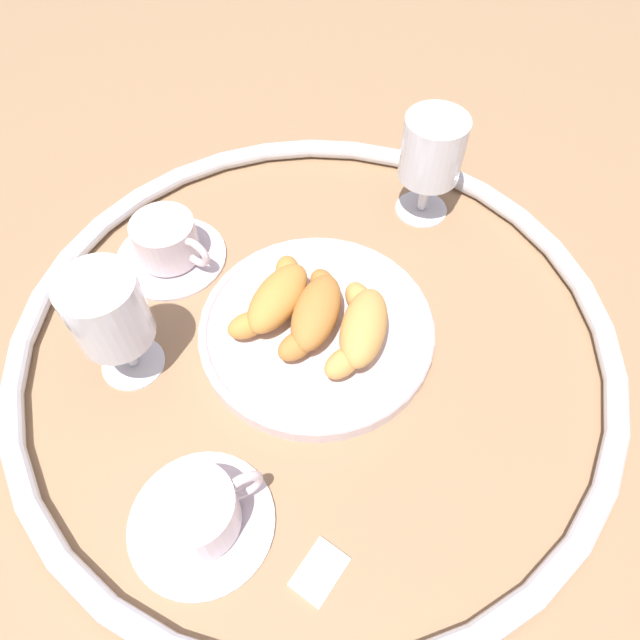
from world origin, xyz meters
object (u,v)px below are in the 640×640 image
at_px(croissant_small, 317,313).
at_px(juice_glass_right, 432,153).
at_px(coffee_cup_far, 199,514).
at_px(juice_glass_left, 108,313).
at_px(pastry_plate, 320,329).
at_px(croissant_large, 361,328).
at_px(croissant_extra, 275,298).
at_px(sugar_packet, 320,571).
at_px(coffee_cup_near, 168,245).

distance_m(croissant_small, juice_glass_right, 0.25).
height_order(coffee_cup_far, juice_glass_left, juice_glass_left).
distance_m(pastry_plate, croissant_large, 0.06).
bearing_deg(juice_glass_right, croissant_extra, 144.07).
bearing_deg(sugar_packet, coffee_cup_near, 61.87).
bearing_deg(coffee_cup_near, croissant_small, -112.31).
xyz_separation_m(pastry_plate, coffee_cup_far, (-0.22, 0.07, 0.01)).
xyz_separation_m(coffee_cup_far, juice_glass_left, (0.15, 0.12, 0.07)).
height_order(croissant_extra, coffee_cup_far, croissant_extra).
xyz_separation_m(pastry_plate, croissant_extra, (0.01, 0.05, 0.03)).
bearing_deg(juice_glass_left, croissant_extra, -59.46).
bearing_deg(croissant_large, coffee_cup_far, 151.12).
height_order(croissant_small, juice_glass_left, juice_glass_left).
bearing_deg(croissant_large, juice_glass_left, 104.05).
bearing_deg(coffee_cup_near, croissant_extra, -114.75).
height_order(croissant_large, juice_glass_left, juice_glass_left).
relative_size(juice_glass_right, sugar_packet, 2.80).
height_order(pastry_plate, coffee_cup_far, coffee_cup_far).
height_order(croissant_large, juice_glass_right, juice_glass_right).
distance_m(croissant_extra, coffee_cup_near, 0.16).
relative_size(croissant_large, juice_glass_left, 0.98).
height_order(croissant_small, juice_glass_right, juice_glass_right).
height_order(croissant_large, coffee_cup_near, croissant_large).
relative_size(croissant_extra, sugar_packet, 2.59).
distance_m(pastry_plate, sugar_packet, 0.25).
height_order(pastry_plate, coffee_cup_near, coffee_cup_near).
distance_m(pastry_plate, coffee_cup_near, 0.22).
xyz_separation_m(coffee_cup_near, sugar_packet, (-0.33, -0.24, -0.02)).
height_order(croissant_small, croissant_extra, same).
bearing_deg(juice_glass_right, sugar_packet, 173.08).
height_order(coffee_cup_near, coffee_cup_far, same).
bearing_deg(croissant_small, pastry_plate, -96.90).
height_order(juice_glass_right, sugar_packet, juice_glass_right).
relative_size(pastry_plate, croissant_large, 1.92).
distance_m(croissant_small, croissant_extra, 0.05).
distance_m(juice_glass_left, juice_glass_right, 0.41).
relative_size(croissant_small, coffee_cup_near, 1.00).
height_order(pastry_plate, juice_glass_right, juice_glass_right).
bearing_deg(sugar_packet, pastry_plate, 35.12).
bearing_deg(juice_glass_left, sugar_packet, -126.69).
bearing_deg(coffee_cup_near, sugar_packet, -143.63).
bearing_deg(coffee_cup_far, croissant_large, -28.88).
relative_size(croissant_small, sugar_packet, 2.72).
distance_m(coffee_cup_far, sugar_packet, 0.12).
distance_m(coffee_cup_far, juice_glass_right, 0.48).
xyz_separation_m(juice_glass_left, sugar_packet, (-0.18, -0.24, -0.09)).
height_order(croissant_small, sugar_packet, croissant_small).
height_order(croissant_large, croissant_small, same).
relative_size(pastry_plate, coffee_cup_far, 1.93).
relative_size(coffee_cup_far, juice_glass_right, 0.97).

